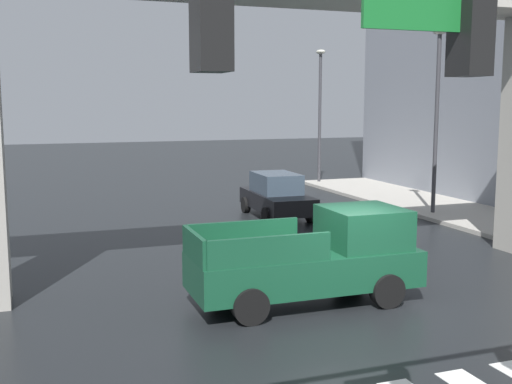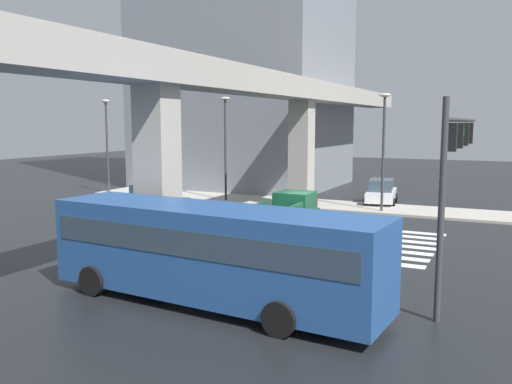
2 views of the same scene
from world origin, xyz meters
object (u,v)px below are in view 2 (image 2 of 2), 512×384
pickup_truck (286,217)px  sedan_white (381,192)px  sedan_black (152,199)px  street_lamp_near_corner (384,138)px  city_bus (211,249)px  street_lamp_far_north (107,135)px  fire_hydrant (316,203)px  traffic_signal_mast (457,148)px  street_lamp_mid_block (225,136)px

pickup_truck → sedan_white: 12.58m
sedan_black → street_lamp_near_corner: bearing=-65.2°
sedan_white → street_lamp_near_corner: size_ratio=0.62×
city_bus → street_lamp_near_corner: street_lamp_near_corner is taller
street_lamp_near_corner → pickup_truck: bearing=163.7°
street_lamp_far_north → fire_hydrant: (-0.40, -17.15, -4.13)m
traffic_signal_mast → street_lamp_mid_block: (13.78, 16.27, -0.12)m
sedan_black → sedan_white: same height
city_bus → street_lamp_mid_block: (18.87, 9.86, 2.83)m
pickup_truck → fire_hydrant: (8.55, 1.46, -0.56)m
sedan_black → traffic_signal_mast: 20.17m
pickup_truck → street_lamp_mid_block: size_ratio=0.71×
fire_hydrant → street_lamp_mid_block: bearing=86.6°
street_lamp_mid_block → street_lamp_far_north: (0.00, 10.40, 0.00)m
sedan_white → street_lamp_far_north: 21.05m
sedan_white → traffic_signal_mast: size_ratio=0.41×
pickup_truck → street_lamp_far_north: size_ratio=0.71×
street_lamp_mid_block → fire_hydrant: 7.92m
sedan_white → fire_hydrant: 5.11m
traffic_signal_mast → street_lamp_near_corner: size_ratio=1.50×
traffic_signal_mast → street_lamp_near_corner: (13.78, 5.43, -0.12)m
pickup_truck → city_bus: city_bus is taller
city_bus → street_lamp_mid_block: 21.48m
traffic_signal_mast → sedan_white: bearing=19.9°
street_lamp_near_corner → street_lamp_mid_block: 10.84m
pickup_truck → traffic_signal_mast: (-4.83, -8.06, 3.69)m
traffic_signal_mast → street_lamp_near_corner: street_lamp_near_corner is taller
city_bus → traffic_signal_mast: size_ratio=1.01×
city_bus → street_lamp_near_corner: (18.87, -0.98, 2.83)m
sedan_white → sedan_black: bearing=128.2°
street_lamp_far_north → pickup_truck: bearing=-115.7°
city_bus → sedan_black: 17.54m
sedan_black → street_lamp_far_north: (5.89, 8.50, 3.70)m
sedan_white → street_lamp_far_north: (-3.49, 20.43, 3.70)m
sedan_white → street_lamp_mid_block: 11.25m
sedan_black → fire_hydrant: 10.25m
pickup_truck → sedan_white: size_ratio=1.14×
street_lamp_near_corner → street_lamp_far_north: size_ratio=1.00×
city_bus → fire_hydrant: city_bus is taller
pickup_truck → street_lamp_mid_block: street_lamp_mid_block is taller
street_lamp_mid_block → street_lamp_far_north: 10.40m
pickup_truck → street_lamp_mid_block: (8.95, 8.22, 3.57)m
pickup_truck → traffic_signal_mast: traffic_signal_mast is taller
pickup_truck → sedan_black: size_ratio=1.17×
pickup_truck → fire_hydrant: size_ratio=6.01×
city_bus → sedan_black: (12.98, 11.76, -0.87)m
city_bus → fire_hydrant: (18.47, 3.11, -1.29)m
sedan_white → street_lamp_far_north: bearing=99.7°
street_lamp_near_corner → sedan_black: bearing=114.8°
pickup_truck → sedan_black: (3.06, 10.11, -0.14)m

